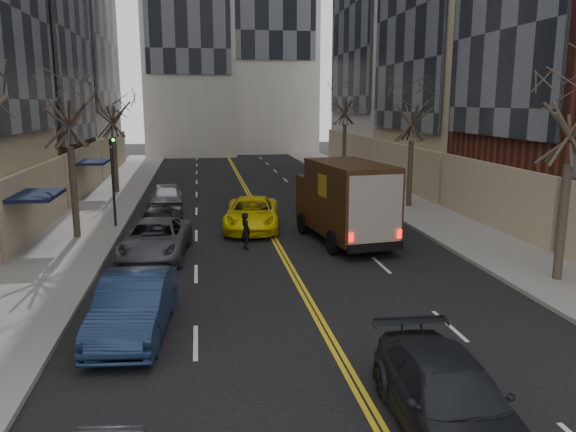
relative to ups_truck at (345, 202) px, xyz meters
name	(u,v)px	position (x,y,z in m)	size (l,w,h in m)	color
sidewalk_left	(99,210)	(-12.00, 9.29, -1.74)	(4.00, 66.00, 0.15)	slate
sidewalk_right	(400,201)	(6.00, 9.29, -1.74)	(4.00, 66.00, 0.15)	slate
tree_lf_mid	(66,91)	(-11.80, 2.29, 4.79)	(3.20, 3.20, 8.91)	#382D23
tree_lf_far	(112,103)	(-11.80, 15.29, 4.21)	(3.20, 3.20, 8.12)	#382D23
tree_rt_near	(575,92)	(5.80, -6.71, 4.64)	(3.20, 3.20, 8.71)	#382D23
tree_rt_mid	(413,101)	(5.80, 7.29, 4.36)	(3.20, 3.20, 8.32)	#382D23
tree_rt_far	(345,94)	(5.80, 22.29, 4.93)	(3.20, 3.20, 9.11)	#382D23
traffic_signal	(112,172)	(-10.40, 4.29, 1.01)	(0.29, 0.26, 4.70)	black
ups_truck	(345,202)	(0.00, 0.00, 0.00)	(3.35, 6.83, 3.60)	black
observer_sedan	(449,399)	(-1.80, -14.58, -1.10)	(2.23, 5.01, 1.43)	black
taxi	(252,214)	(-3.79, 3.23, -1.05)	(2.54, 5.51, 1.53)	yellow
pedestrian	(246,231)	(-4.40, -0.49, -1.03)	(0.57, 0.38, 1.57)	black
parked_lf_b	(134,306)	(-8.10, -8.93, -1.01)	(1.70, 4.87, 1.61)	#13233E
parked_lf_c	(155,239)	(-8.10, -1.23, -1.07)	(2.47, 5.37, 1.49)	#494B50
parked_lf_d	(159,227)	(-8.10, 1.28, -1.11)	(1.97, 4.86, 1.41)	black
parked_lf_e	(167,197)	(-8.16, 8.82, -1.04)	(1.81, 4.50, 1.53)	#A6A8AD
parked_rt_a	(346,196)	(2.32, 8.34, -1.17)	(1.36, 3.91, 1.29)	#484A4F
parked_rt_b	(323,183)	(2.10, 13.60, -1.11)	(2.33, 5.04, 1.40)	#B6B8BE
parked_rt_c	(325,174)	(3.30, 18.38, -1.17)	(1.81, 4.45, 1.29)	black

